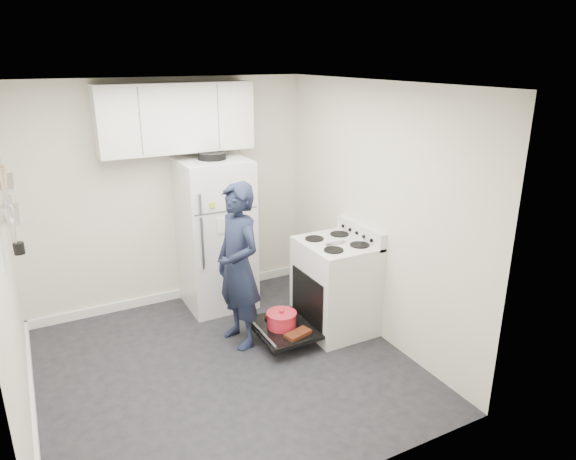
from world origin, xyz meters
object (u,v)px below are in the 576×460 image
electric_range (334,287)px  person (238,266)px  open_oven_door (283,324)px  refrigerator (216,234)px

electric_range → person: size_ratio=0.68×
open_oven_door → person: bearing=152.0°
open_oven_door → person: (-0.37, 0.20, 0.62)m
open_oven_door → refrigerator: refrigerator is taller
electric_range → open_oven_door: (-0.59, 0.00, -0.28)m
refrigerator → person: refrigerator is taller
person → open_oven_door: bearing=53.3°
electric_range → refrigerator: 1.44m
open_oven_door → person: person is taller
open_oven_door → person: size_ratio=0.43×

